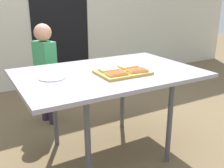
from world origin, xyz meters
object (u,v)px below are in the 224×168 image
(pizza_slice_far_left, at_px, (109,70))
(child_left, at_px, (45,67))
(dining_table, at_px, (109,78))
(garden_hose_coil, at_px, (154,72))
(pizza_slice_near_right, at_px, (137,70))
(pizza_slice_far_right, at_px, (128,66))
(cutting_board, at_px, (122,72))
(plate_white_left, at_px, (52,78))
(pizza_slice_near_left, at_px, (117,74))

(pizza_slice_far_left, distance_m, child_left, 0.97)
(dining_table, distance_m, garden_hose_coil, 2.85)
(garden_hose_coil, bearing_deg, pizza_slice_near_right, -131.62)
(child_left, bearing_deg, pizza_slice_far_right, -64.33)
(pizza_slice_far_right, height_order, pizza_slice_far_left, same)
(cutting_board, relative_size, plate_white_left, 2.00)
(pizza_slice_far_right, distance_m, pizza_slice_far_left, 0.18)
(dining_table, height_order, pizza_slice_near_left, pizza_slice_near_left)
(dining_table, height_order, child_left, child_left)
(cutting_board, height_order, pizza_slice_near_left, pizza_slice_near_left)
(pizza_slice_near_right, xyz_separation_m, garden_hose_coil, (1.86, 2.09, -0.77))
(pizza_slice_near_left, bearing_deg, dining_table, 80.26)
(pizza_slice_far_right, relative_size, plate_white_left, 0.81)
(cutting_board, relative_size, pizza_slice_far_right, 2.45)
(dining_table, relative_size, cutting_board, 3.71)
(child_left, xyz_separation_m, garden_hose_coil, (2.29, 1.03, -0.62))
(dining_table, relative_size, plate_white_left, 7.40)
(cutting_board, relative_size, pizza_slice_far_left, 2.47)
(pizza_slice_near_right, distance_m, garden_hose_coil, 2.90)
(dining_table, relative_size, child_left, 1.35)
(pizza_slice_near_left, bearing_deg, cutting_board, 37.17)
(cutting_board, bearing_deg, pizza_slice_far_left, 146.54)
(child_left, bearing_deg, pizza_slice_near_left, -76.73)
(cutting_board, bearing_deg, pizza_slice_far_right, 36.34)
(dining_table, xyz_separation_m, child_left, (-0.28, 0.87, -0.07))
(pizza_slice_near_right, relative_size, garden_hose_coil, 0.38)
(dining_table, bearing_deg, pizza_slice_far_left, -114.27)
(pizza_slice_near_right, xyz_separation_m, child_left, (-0.43, 1.06, -0.16))
(dining_table, distance_m, plate_white_left, 0.46)
(child_left, height_order, garden_hose_coil, child_left)
(cutting_board, xyz_separation_m, plate_white_left, (-0.52, 0.15, -0.01))
(cutting_board, xyz_separation_m, garden_hose_coil, (1.95, 2.02, -0.75))
(cutting_board, relative_size, pizza_slice_near_right, 2.41)
(child_left, relative_size, garden_hose_coil, 2.50)
(pizza_slice_far_left, bearing_deg, dining_table, 65.73)
(child_left, bearing_deg, cutting_board, -70.67)
(pizza_slice_near_right, bearing_deg, garden_hose_coil, 48.38)
(cutting_board, relative_size, garden_hose_coil, 0.91)
(cutting_board, bearing_deg, dining_table, 120.28)
(plate_white_left, xyz_separation_m, child_left, (0.18, 0.83, -0.13))
(dining_table, bearing_deg, pizza_slice_far_right, -14.44)
(pizza_slice_far_right, distance_m, garden_hose_coil, 2.80)
(pizza_slice_far_left, bearing_deg, cutting_board, -33.46)
(pizza_slice_far_left, relative_size, pizza_slice_near_left, 1.01)
(pizza_slice_far_left, distance_m, pizza_slice_near_left, 0.13)
(plate_white_left, bearing_deg, pizza_slice_far_left, -11.77)
(cutting_board, distance_m, garden_hose_coil, 2.90)
(pizza_slice_far_left, relative_size, plate_white_left, 0.81)
(pizza_slice_far_left, height_order, pizza_slice_near_right, same)
(pizza_slice_near_left, bearing_deg, pizza_slice_far_right, 36.76)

